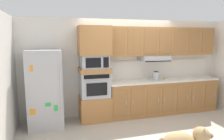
% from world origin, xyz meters
% --- Properties ---
extents(ground_plane, '(9.60, 9.60, 0.00)m').
position_xyz_m(ground_plane, '(0.00, 0.00, 0.00)').
color(ground_plane, '#B2A899').
extents(back_kitchen_wall, '(6.20, 0.12, 2.50)m').
position_xyz_m(back_kitchen_wall, '(0.00, 1.11, 1.25)').
color(back_kitchen_wall, silver).
rests_on(back_kitchen_wall, ground).
extents(side_panel_left, '(0.12, 7.10, 2.50)m').
position_xyz_m(side_panel_left, '(-2.80, 0.00, 1.25)').
color(side_panel_left, silver).
rests_on(side_panel_left, ground).
extents(refrigerator, '(0.76, 0.73, 1.76)m').
position_xyz_m(refrigerator, '(-2.09, 0.68, 0.88)').
color(refrigerator, '#ADADB2').
rests_on(refrigerator, ground).
extents(oven_base_cabinet, '(0.74, 0.62, 0.60)m').
position_xyz_m(oven_base_cabinet, '(-0.95, 0.75, 0.30)').
color(oven_base_cabinet, '#A8703D').
rests_on(oven_base_cabinet, ground).
extents(built_in_oven, '(0.70, 0.62, 0.60)m').
position_xyz_m(built_in_oven, '(-0.95, 0.75, 0.90)').
color(built_in_oven, '#A8AAAF').
rests_on(built_in_oven, oven_base_cabinet).
extents(appliance_mid_shelf, '(0.74, 0.62, 0.10)m').
position_xyz_m(appliance_mid_shelf, '(-0.95, 0.75, 1.25)').
color(appliance_mid_shelf, '#A8703D').
rests_on(appliance_mid_shelf, built_in_oven).
extents(microwave, '(0.64, 0.54, 0.32)m').
position_xyz_m(microwave, '(-0.95, 0.75, 1.46)').
color(microwave, '#A8AAAF').
rests_on(microwave, appliance_mid_shelf).
extents(appliance_upper_cabinet, '(0.74, 0.62, 0.68)m').
position_xyz_m(appliance_upper_cabinet, '(-0.95, 0.75, 1.96)').
color(appliance_upper_cabinet, '#A8703D').
rests_on(appliance_upper_cabinet, microwave).
extents(lower_cabinet_run, '(3.04, 0.63, 0.88)m').
position_xyz_m(lower_cabinet_run, '(0.94, 0.75, 0.44)').
color(lower_cabinet_run, '#A8703D').
rests_on(lower_cabinet_run, ground).
extents(countertop_slab, '(3.08, 0.64, 0.04)m').
position_xyz_m(countertop_slab, '(0.94, 0.75, 0.90)').
color(countertop_slab, silver).
rests_on(countertop_slab, lower_cabinet_run).
extents(backsplash_panel, '(3.08, 0.02, 0.50)m').
position_xyz_m(backsplash_panel, '(0.94, 1.04, 1.17)').
color(backsplash_panel, white).
rests_on(backsplash_panel, countertop_slab).
extents(upper_cabinet_with_hood, '(3.04, 0.48, 0.88)m').
position_xyz_m(upper_cabinet_with_hood, '(0.93, 0.87, 1.90)').
color(upper_cabinet_with_hood, '#A8703D').
rests_on(upper_cabinet_with_hood, backsplash_panel).
extents(screwdriver, '(0.14, 0.13, 0.03)m').
position_xyz_m(screwdriver, '(0.99, 0.76, 0.93)').
color(screwdriver, yellow).
rests_on(screwdriver, countertop_slab).
extents(electric_kettle, '(0.17, 0.17, 0.24)m').
position_xyz_m(electric_kettle, '(0.69, 0.70, 1.03)').
color(electric_kettle, '#A8AAAF').
rests_on(electric_kettle, countertop_slab).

